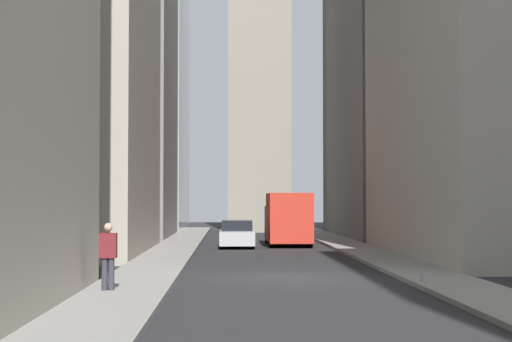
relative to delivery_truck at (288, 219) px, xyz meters
name	(u,v)px	position (x,y,z in m)	size (l,w,h in m)	color
ground_plane	(286,278)	(-18.85, 1.40, -1.46)	(135.00, 135.00, 0.00)	#262628
sidewalk_right	(144,276)	(-18.85, 5.90, -1.39)	(90.00, 2.20, 0.14)	gray
sidewalk_left	(427,275)	(-18.85, -3.10, -1.39)	(90.00, 2.20, 0.14)	gray
building_left_far	(413,57)	(9.80, -9.20, 10.68)	(19.01, 10.00, 24.28)	gray
building_right_far	(96,17)	(9.22, 12.00, 13.09)	(13.31, 10.00, 29.11)	gray
delivery_truck	(288,219)	(0.00, 0.00, 0.00)	(6.46, 2.25, 2.84)	red
sedan_silver	(237,235)	(-1.98, 2.80, -0.80)	(4.30, 1.78, 1.42)	#B7BABF
pedestrian	(108,254)	(-23.63, 6.34, -0.38)	(0.26, 0.44, 1.73)	#33333D
discarded_bottle	(422,278)	(-21.65, -2.26, -1.21)	(0.07, 0.07, 0.27)	#999EA3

